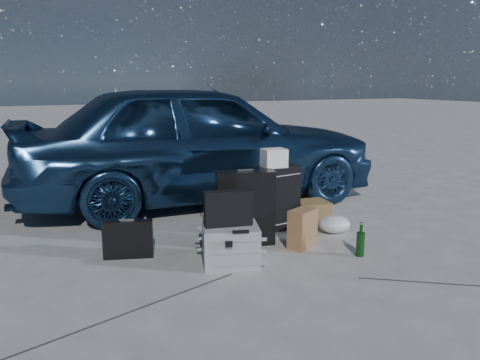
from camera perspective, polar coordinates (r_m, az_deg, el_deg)
name	(u,v)px	position (r m, az deg, el deg)	size (l,w,h in m)	color
ground	(286,253)	(4.44, 5.63, -8.86)	(60.00, 60.00, 0.00)	#BBBBB6
car	(199,141)	(6.20, -5.03, 4.70)	(1.87, 4.66, 1.59)	navy
pelican_case	(231,245)	(4.12, -1.14, -7.87)	(0.48, 0.39, 0.35)	#ABADB1
laptop_bag	(228,208)	(4.02, -1.44, -3.48)	(0.41, 0.10, 0.31)	black
briefcase	(128,239)	(4.37, -13.48, -7.04)	(0.44, 0.10, 0.35)	black
suitcase_left	(245,208)	(4.55, 0.64, -3.43)	(0.56, 0.20, 0.73)	black
suitcase_right	(274,198)	(5.01, 4.15, -2.26)	(0.57, 0.21, 0.69)	black
white_carton	(274,158)	(4.90, 4.16, 2.69)	(0.24, 0.19, 0.19)	white
duffel_bag	(270,206)	(5.41, 3.66, -3.23)	(0.63, 0.27, 0.31)	black
flat_box_white	(269,190)	(5.37, 3.57, -1.24)	(0.37, 0.28, 0.07)	white
flat_box_black	(271,185)	(5.36, 3.80, -0.56)	(0.30, 0.22, 0.06)	black
kraft_bag	(302,228)	(4.54, 7.61, -5.88)	(0.28, 0.17, 0.38)	#A97749
cardboard_box	(312,213)	(5.30, 8.73, -3.96)	(0.35, 0.31, 0.26)	brown
plastic_bag	(334,224)	(5.06, 11.40, -5.29)	(0.34, 0.29, 0.19)	silver
green_bottle	(361,240)	(4.43, 14.50, -7.11)	(0.08, 0.08, 0.31)	black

